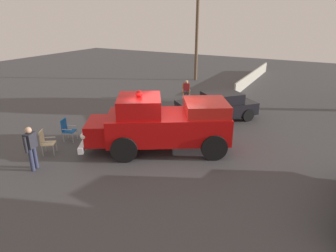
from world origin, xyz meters
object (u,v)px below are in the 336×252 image
at_px(lawn_chair_near_truck, 186,90).
at_px(spectator_standing, 31,145).
at_px(vintage_fire_truck, 162,123).
at_px(classic_hot_rod, 216,106).
at_px(utility_pole, 197,35).
at_px(lawn_chair_by_car, 67,128).
at_px(spectator_seated, 186,89).
at_px(lawn_chair_spare, 45,140).

bearing_deg(lawn_chair_near_truck, spectator_standing, -4.22).
height_order(vintage_fire_truck, lawn_chair_near_truck, vintage_fire_truck).
distance_m(classic_hot_rod, spectator_standing, 9.36).
height_order(lawn_chair_near_truck, utility_pole, utility_pole).
bearing_deg(vintage_fire_truck, lawn_chair_near_truck, -162.17).
height_order(lawn_chair_by_car, utility_pole, utility_pole).
bearing_deg(lawn_chair_near_truck, spectator_seated, 30.31).
xyz_separation_m(vintage_fire_truck, classic_hot_rod, (-4.72, 0.68, -0.45)).
relative_size(vintage_fire_truck, spectator_seated, 4.82).
relative_size(classic_hot_rod, lawn_chair_spare, 4.40).
bearing_deg(utility_pole, classic_hot_rod, 29.22).
distance_m(classic_hot_rod, lawn_chair_by_car, 7.71).
bearing_deg(lawn_chair_spare, classic_hot_rod, 147.39).
relative_size(spectator_seated, spectator_standing, 0.77).
relative_size(vintage_fire_truck, spectator_standing, 3.71).
xyz_separation_m(spectator_standing, utility_pole, (-17.49, -1.03, 2.83)).
bearing_deg(lawn_chair_spare, lawn_chair_by_car, -169.22).
bearing_deg(classic_hot_rod, lawn_chair_near_truck, -133.79).
bearing_deg(lawn_chair_by_car, lawn_chair_spare, 10.78).
bearing_deg(lawn_chair_spare, utility_pole, -178.70).
bearing_deg(spectator_standing, lawn_chair_near_truck, 175.78).
distance_m(classic_hot_rod, spectator_seated, 4.27).
relative_size(classic_hot_rod, lawn_chair_by_car, 4.40).
bearing_deg(lawn_chair_near_truck, lawn_chair_by_car, -11.26).
bearing_deg(spectator_standing, lawn_chair_by_car, -159.84).
relative_size(classic_hot_rod, spectator_seated, 3.48).
distance_m(lawn_chair_near_truck, spectator_seated, 0.17).
bearing_deg(vintage_fire_truck, utility_pole, -162.34).
bearing_deg(utility_pole, lawn_chair_spare, 1.30).
distance_m(lawn_chair_spare, utility_pole, 16.68).
bearing_deg(utility_pole, lawn_chair_near_truck, 17.43).
bearing_deg(lawn_chair_near_truck, vintage_fire_truck, 17.83).
xyz_separation_m(vintage_fire_truck, lawn_chair_spare, (2.60, -4.01, -0.61)).
xyz_separation_m(spectator_seated, spectator_standing, (11.37, -0.92, 0.27)).
relative_size(lawn_chair_near_truck, lawn_chair_by_car, 1.00).
distance_m(classic_hot_rod, lawn_chair_spare, 8.69).
relative_size(vintage_fire_truck, lawn_chair_by_car, 6.09).
height_order(lawn_chair_spare, utility_pole, utility_pole).
xyz_separation_m(lawn_chair_spare, utility_pole, (-16.36, -0.37, 3.21)).
bearing_deg(utility_pole, lawn_chair_by_car, 0.39).
relative_size(classic_hot_rod, lawn_chair_near_truck, 4.40).
distance_m(vintage_fire_truck, spectator_standing, 5.02).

